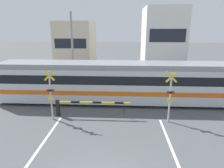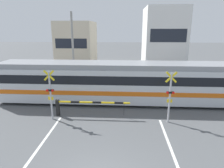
{
  "view_description": "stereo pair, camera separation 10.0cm",
  "coord_description": "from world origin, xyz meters",
  "px_view_note": "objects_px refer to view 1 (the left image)",
  "views": [
    {
      "loc": [
        0.78,
        -5.48,
        5.62
      ],
      "look_at": [
        0.0,
        8.91,
        1.6
      ],
      "focal_mm": 32.0,
      "sensor_mm": 36.0,
      "label": 1
    },
    {
      "loc": [
        0.88,
        -5.48,
        5.62
      ],
      "look_at": [
        0.0,
        8.91,
        1.6
      ],
      "focal_mm": 32.0,
      "sensor_mm": 36.0,
      "label": 2
    }
  ],
  "objects_px": {
    "crossing_signal_right": "(170,95)",
    "pedestrian": "(119,76)",
    "commuter_train": "(126,81)",
    "crossing_barrier_far": "(136,82)",
    "crossing_signal_left": "(51,93)",
    "crossing_barrier_near": "(78,105)"
  },
  "relations": [
    {
      "from": "crossing_signal_left",
      "to": "crossing_barrier_far",
      "type": "bearing_deg",
      "value": 48.34
    },
    {
      "from": "crossing_barrier_far",
      "to": "crossing_signal_left",
      "type": "xyz_separation_m",
      "value": [
        -5.73,
        -6.45,
        0.97
      ]
    },
    {
      "from": "crossing_signal_right",
      "to": "commuter_train",
      "type": "bearing_deg",
      "value": 127.23
    },
    {
      "from": "crossing_barrier_far",
      "to": "crossing_signal_right",
      "type": "distance_m",
      "value": 6.71
    },
    {
      "from": "crossing_barrier_far",
      "to": "crossing_barrier_near",
      "type": "bearing_deg",
      "value": -124.99
    },
    {
      "from": "crossing_signal_right",
      "to": "pedestrian",
      "type": "height_order",
      "value": "crossing_signal_right"
    },
    {
      "from": "commuter_train",
      "to": "crossing_signal_right",
      "type": "relative_size",
      "value": 6.15
    },
    {
      "from": "crossing_barrier_far",
      "to": "commuter_train",
      "type": "bearing_deg",
      "value": -108.73
    },
    {
      "from": "commuter_train",
      "to": "pedestrian",
      "type": "relative_size",
      "value": 12.24
    },
    {
      "from": "commuter_train",
      "to": "crossing_signal_left",
      "type": "distance_m",
      "value": 5.83
    },
    {
      "from": "commuter_train",
      "to": "crossing_barrier_far",
      "type": "xyz_separation_m",
      "value": [
        1.02,
        3.01,
        -0.88
      ]
    },
    {
      "from": "crossing_barrier_near",
      "to": "crossing_signal_right",
      "type": "distance_m",
      "value": 5.84
    },
    {
      "from": "crossing_barrier_near",
      "to": "pedestrian",
      "type": "height_order",
      "value": "pedestrian"
    },
    {
      "from": "crossing_signal_right",
      "to": "crossing_barrier_near",
      "type": "bearing_deg",
      "value": 174.79
    },
    {
      "from": "crossing_signal_left",
      "to": "commuter_train",
      "type": "bearing_deg",
      "value": 36.08
    },
    {
      "from": "crossing_signal_right",
      "to": "pedestrian",
      "type": "bearing_deg",
      "value": 110.9
    },
    {
      "from": "commuter_train",
      "to": "crossing_barrier_far",
      "type": "distance_m",
      "value": 3.3
    },
    {
      "from": "crossing_barrier_far",
      "to": "pedestrian",
      "type": "distance_m",
      "value": 2.52
    },
    {
      "from": "commuter_train",
      "to": "crossing_barrier_far",
      "type": "bearing_deg",
      "value": 71.27
    },
    {
      "from": "crossing_barrier_far",
      "to": "crossing_signal_left",
      "type": "bearing_deg",
      "value": -131.66
    },
    {
      "from": "commuter_train",
      "to": "pedestrian",
      "type": "distance_m",
      "value": 5.04
    },
    {
      "from": "crossing_barrier_far",
      "to": "crossing_signal_left",
      "type": "distance_m",
      "value": 8.68
    }
  ]
}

